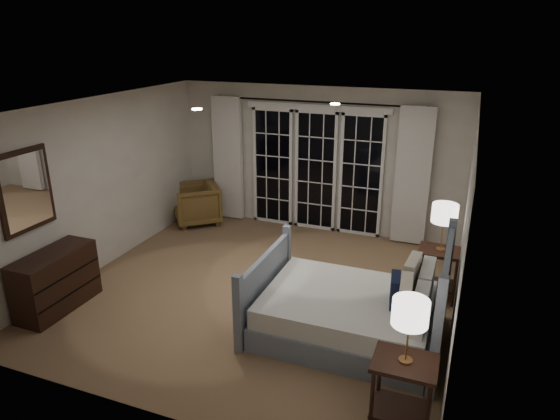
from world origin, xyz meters
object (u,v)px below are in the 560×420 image
(nightstand_left, at_px, (403,384))
(lamp_left, at_px, (410,313))
(bed, at_px, (353,312))
(armchair, at_px, (196,204))
(nightstand_right, at_px, (438,266))
(dresser, at_px, (56,281))
(lamp_right, at_px, (445,214))

(nightstand_left, height_order, lamp_left, lamp_left)
(bed, height_order, armchair, bed)
(nightstand_right, bearing_deg, bed, -123.29)
(bed, xyz_separation_m, nightstand_left, (0.74, -1.26, 0.16))
(nightstand_right, bearing_deg, lamp_left, -92.23)
(nightstand_left, xyz_separation_m, dresser, (-4.38, 0.51, -0.09))
(lamp_left, bearing_deg, nightstand_right, 87.77)
(nightstand_left, distance_m, dresser, 4.42)
(dresser, bearing_deg, nightstand_right, 24.23)
(armchair, bearing_deg, nightstand_left, 8.68)
(bed, relative_size, armchair, 2.62)
(nightstand_right, bearing_deg, nightstand_left, -92.23)
(nightstand_right, height_order, lamp_right, lamp_right)
(dresser, bearing_deg, nightstand_left, -6.63)
(bed, height_order, nightstand_left, bed)
(bed, xyz_separation_m, nightstand_right, (0.83, 1.27, 0.14))
(nightstand_right, relative_size, dresser, 0.64)
(armchair, xyz_separation_m, dresser, (-0.13, -3.28, 0.02))
(nightstand_left, bearing_deg, armchair, 138.34)
(bed, relative_size, lamp_right, 3.37)
(nightstand_left, relative_size, armchair, 0.89)
(bed, distance_m, lamp_right, 1.75)
(bed, height_order, lamp_right, lamp_right)
(nightstand_right, xyz_separation_m, lamp_left, (-0.10, -2.53, 0.73))
(nightstand_left, height_order, armchair, armchair)
(armchair, bearing_deg, dresser, -41.93)
(bed, xyz_separation_m, armchair, (-3.52, 2.53, 0.05))
(armchair, height_order, dresser, dresser)
(lamp_left, bearing_deg, lamp_right, 87.77)
(bed, distance_m, dresser, 3.73)
(dresser, bearing_deg, lamp_left, -6.63)
(bed, relative_size, nightstand_right, 3.04)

